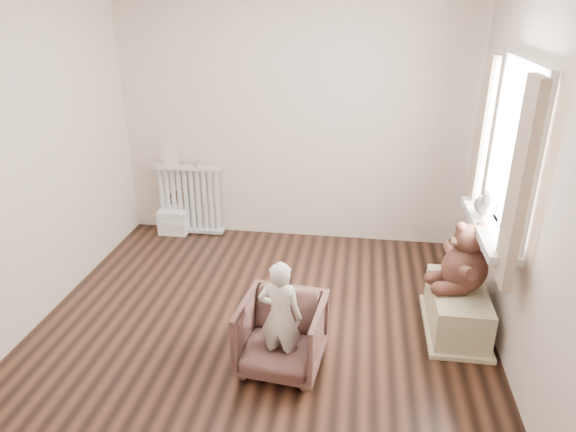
# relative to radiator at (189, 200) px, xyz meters

# --- Properties ---
(floor) EXTENTS (3.60, 3.60, 0.01)m
(floor) POSITION_rel_radiator_xyz_m (1.12, -1.68, -0.39)
(floor) COLOR black
(floor) RESTS_ON ground
(back_wall) EXTENTS (3.60, 0.02, 2.60)m
(back_wall) POSITION_rel_radiator_xyz_m (1.12, 0.12, 0.91)
(back_wall) COLOR silver
(back_wall) RESTS_ON ground
(front_wall) EXTENTS (3.60, 0.02, 2.60)m
(front_wall) POSITION_rel_radiator_xyz_m (1.12, -3.48, 0.91)
(front_wall) COLOR silver
(front_wall) RESTS_ON ground
(left_wall) EXTENTS (0.02, 3.60, 2.60)m
(left_wall) POSITION_rel_radiator_xyz_m (-0.68, -1.68, 0.91)
(left_wall) COLOR silver
(left_wall) RESTS_ON ground
(right_wall) EXTENTS (0.02, 3.60, 2.60)m
(right_wall) POSITION_rel_radiator_xyz_m (2.92, -1.68, 0.91)
(right_wall) COLOR silver
(right_wall) RESTS_ON ground
(window) EXTENTS (0.03, 0.90, 1.10)m
(window) POSITION_rel_radiator_xyz_m (2.88, -1.38, 1.06)
(window) COLOR white
(window) RESTS_ON right_wall
(window_sill) EXTENTS (0.22, 1.10, 0.06)m
(window_sill) POSITION_rel_radiator_xyz_m (2.79, -1.38, 0.48)
(window_sill) COLOR silver
(window_sill) RESTS_ON right_wall
(curtain_left) EXTENTS (0.06, 0.26, 1.30)m
(curtain_left) POSITION_rel_radiator_xyz_m (2.77, -1.95, 1.00)
(curtain_left) COLOR tan
(curtain_left) RESTS_ON right_wall
(curtain_right) EXTENTS (0.06, 0.26, 1.30)m
(curtain_right) POSITION_rel_radiator_xyz_m (2.77, -0.81, 1.00)
(curtain_right) COLOR tan
(curtain_right) RESTS_ON right_wall
(radiator) EXTENTS (0.74, 0.14, 0.78)m
(radiator) POSITION_rel_radiator_xyz_m (0.00, 0.00, 0.00)
(radiator) COLOR silver
(radiator) RESTS_ON floor
(paper_doll) EXTENTS (0.17, 0.01, 0.28)m
(paper_doll) POSITION_rel_radiator_xyz_m (-0.17, 0.00, 0.52)
(paper_doll) COLOR beige
(paper_doll) RESTS_ON radiator
(tin_a) EXTENTS (0.09, 0.09, 0.05)m
(tin_a) POSITION_rel_radiator_xyz_m (0.13, 0.00, 0.41)
(tin_a) COLOR #A59E8C
(tin_a) RESTS_ON radiator
(toy_vanity) EXTENTS (0.31, 0.22, 0.49)m
(toy_vanity) POSITION_rel_radiator_xyz_m (-0.19, -0.03, -0.11)
(toy_vanity) COLOR silver
(toy_vanity) RESTS_ON floor
(armchair) EXTENTS (0.62, 0.64, 0.53)m
(armchair) POSITION_rel_radiator_xyz_m (1.35, -2.08, -0.13)
(armchair) COLOR brown
(armchair) RESTS_ON floor
(child) EXTENTS (0.33, 0.23, 0.84)m
(child) POSITION_rel_radiator_xyz_m (1.35, -2.13, 0.05)
(child) COLOR white
(child) RESTS_ON armchair
(toy_bench) EXTENTS (0.41, 0.77, 0.36)m
(toy_bench) POSITION_rel_radiator_xyz_m (2.64, -1.44, -0.19)
(toy_bench) COLOR #C3BD91
(toy_bench) RESTS_ON floor
(teddy_bear) EXTENTS (0.50, 0.42, 0.55)m
(teddy_bear) POSITION_rel_radiator_xyz_m (2.66, -1.42, 0.28)
(teddy_bear) COLOR #3E1F17
(teddy_bear) RESTS_ON toy_bench
(plush_cat) EXTENTS (0.22, 0.30, 0.23)m
(plush_cat) POSITION_rel_radiator_xyz_m (2.78, -1.24, 0.61)
(plush_cat) COLOR slate
(plush_cat) RESTS_ON window_sill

